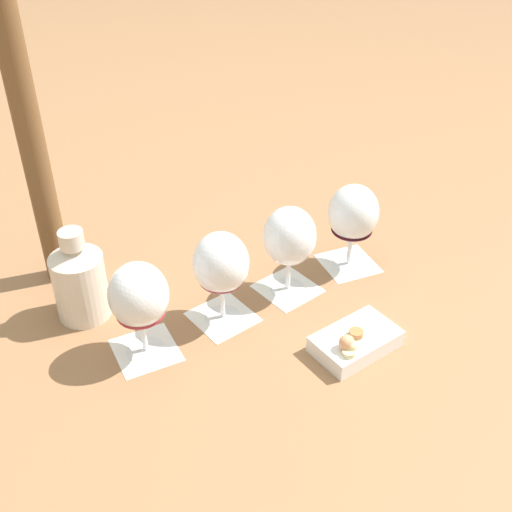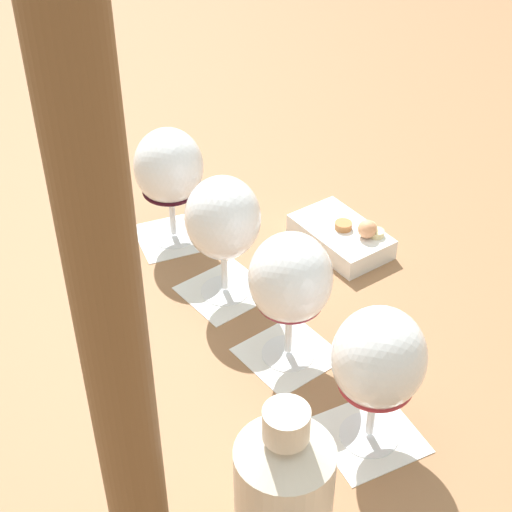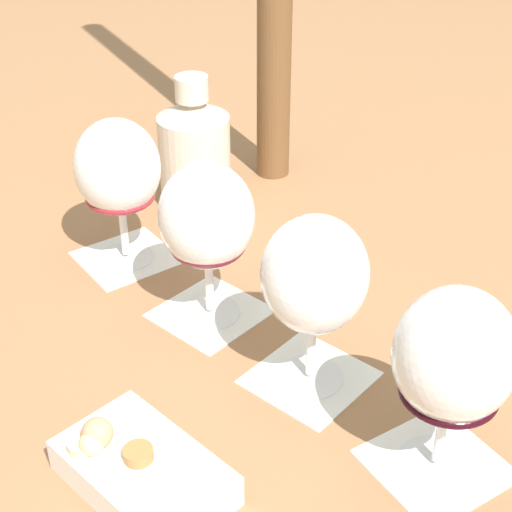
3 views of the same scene
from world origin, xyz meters
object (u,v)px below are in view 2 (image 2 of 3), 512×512
wine_glass_3 (169,171)px  snack_dish (343,236)px  wine_glass_1 (290,283)px  umbrella_pole (74,49)px  wine_glass_0 (378,362)px  wine_glass_2 (223,223)px  ceramic_vase (284,485)px

wine_glass_3 → snack_dish: bearing=-81.4°
wine_glass_1 → umbrella_pole: 0.55m
wine_glass_0 → wine_glass_2: bearing=47.4°
wine_glass_3 → umbrella_pole: (-0.56, -0.17, 0.42)m
wine_glass_2 → snack_dish: 0.22m
snack_dish → umbrella_pole: (-0.60, 0.08, 0.52)m
wine_glass_2 → snack_dish: (0.14, -0.14, -0.10)m
wine_glass_3 → snack_dish: (0.04, -0.25, -0.10)m
ceramic_vase → wine_glass_2: bearing=24.0°
wine_glass_1 → wine_glass_2: (0.10, 0.11, -0.00)m
wine_glass_3 → wine_glass_1: bearing=-133.3°
wine_glass_1 → ceramic_vase: bearing=-169.5°
wine_glass_2 → snack_dish: wine_glass_2 is taller
wine_glass_3 → ceramic_vase: size_ratio=0.99×
wine_glass_0 → ceramic_vase: size_ratio=0.99×
ceramic_vase → snack_dish: 0.50m
wine_glass_3 → ceramic_vase: same height
umbrella_pole → wine_glass_2: bearing=7.4°
wine_glass_0 → wine_glass_2: (0.21, 0.22, -0.00)m
snack_dish → wine_glass_1: bearing=172.7°
umbrella_pole → snack_dish: bearing=-7.8°
ceramic_vase → umbrella_pole: size_ratio=0.17×
wine_glass_0 → umbrella_pole: umbrella_pole is taller
wine_glass_2 → umbrella_pole: bearing=-172.6°
wine_glass_3 → snack_dish: size_ratio=1.05×
wine_glass_3 → ceramic_vase: (-0.46, -0.27, -0.04)m
umbrella_pole → wine_glass_0: bearing=-34.0°
ceramic_vase → snack_dish: bearing=1.8°
wine_glass_1 → umbrella_pole: size_ratio=0.17×
ceramic_vase → snack_dish: ceramic_vase is taller
ceramic_vase → wine_glass_0: bearing=-25.4°
wine_glass_1 → umbrella_pole: (-0.35, 0.05, 0.42)m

